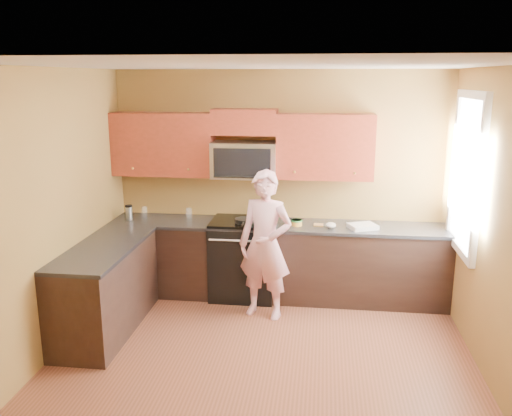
% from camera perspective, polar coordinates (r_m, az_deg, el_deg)
% --- Properties ---
extents(floor, '(4.00, 4.00, 0.00)m').
position_cam_1_polar(floor, '(5.10, 0.40, -16.85)').
color(floor, brown).
rests_on(floor, ground).
extents(ceiling, '(4.00, 4.00, 0.00)m').
position_cam_1_polar(ceiling, '(4.39, 0.47, 15.09)').
color(ceiling, white).
rests_on(ceiling, ground).
extents(wall_back, '(4.00, 0.00, 4.00)m').
position_cam_1_polar(wall_back, '(6.50, 2.53, 2.69)').
color(wall_back, olive).
rests_on(wall_back, ground).
extents(wall_front, '(4.00, 0.00, 4.00)m').
position_cam_1_polar(wall_front, '(2.72, -4.72, -13.63)').
color(wall_front, olive).
rests_on(wall_front, ground).
extents(wall_left, '(0.00, 4.00, 4.00)m').
position_cam_1_polar(wall_left, '(5.19, -22.07, -1.19)').
color(wall_left, olive).
rests_on(wall_left, ground).
extents(wall_right, '(0.00, 4.00, 4.00)m').
position_cam_1_polar(wall_right, '(4.77, 25.06, -2.74)').
color(wall_right, olive).
rests_on(wall_right, ground).
extents(cabinet_back_run, '(4.00, 0.60, 0.88)m').
position_cam_1_polar(cabinet_back_run, '(6.45, 2.22, -5.77)').
color(cabinet_back_run, black).
rests_on(cabinet_back_run, floor).
extents(cabinet_left_run, '(0.60, 1.60, 0.88)m').
position_cam_1_polar(cabinet_left_run, '(5.85, -15.81, -8.44)').
color(cabinet_left_run, black).
rests_on(cabinet_left_run, floor).
extents(countertop_back, '(4.00, 0.62, 0.04)m').
position_cam_1_polar(countertop_back, '(6.31, 2.25, -1.86)').
color(countertop_back, black).
rests_on(countertop_back, cabinet_back_run).
extents(countertop_left, '(0.62, 1.60, 0.04)m').
position_cam_1_polar(countertop_left, '(5.69, -16.02, -4.15)').
color(countertop_left, black).
rests_on(countertop_left, cabinet_left_run).
extents(stove, '(0.76, 0.65, 0.95)m').
position_cam_1_polar(stove, '(6.46, -1.35, -5.41)').
color(stove, black).
rests_on(stove, floor).
extents(microwave, '(0.76, 0.40, 0.42)m').
position_cam_1_polar(microwave, '(6.33, -1.23, 3.32)').
color(microwave, silver).
rests_on(microwave, wall_back).
extents(upper_cab_left, '(1.22, 0.33, 0.75)m').
position_cam_1_polar(upper_cab_left, '(6.58, -9.75, 3.53)').
color(upper_cab_left, maroon).
rests_on(upper_cab_left, wall_back).
extents(upper_cab_right, '(1.12, 0.33, 0.75)m').
position_cam_1_polar(upper_cab_right, '(6.30, 7.32, 3.16)').
color(upper_cab_right, maroon).
rests_on(upper_cab_right, wall_back).
extents(upper_cab_over_mw, '(0.76, 0.33, 0.30)m').
position_cam_1_polar(upper_cab_over_mw, '(6.28, -1.21, 9.22)').
color(upper_cab_over_mw, maroon).
rests_on(upper_cab_over_mw, wall_back).
extents(window, '(0.06, 1.06, 1.66)m').
position_cam_1_polar(window, '(5.83, 21.69, 3.42)').
color(window, white).
rests_on(window, wall_right).
extents(woman, '(0.68, 0.54, 1.65)m').
position_cam_1_polar(woman, '(5.82, 1.00, -3.99)').
color(woman, pink).
rests_on(woman, floor).
extents(frying_pan, '(0.24, 0.42, 0.05)m').
position_cam_1_polar(frying_pan, '(6.22, -1.20, -1.59)').
color(frying_pan, black).
rests_on(frying_pan, stove).
extents(butter_tub, '(0.13, 0.13, 0.09)m').
position_cam_1_polar(butter_tub, '(6.23, 4.38, -1.89)').
color(butter_tub, '#FFBC43').
rests_on(butter_tub, countertop_back).
extents(toast_slice, '(0.11, 0.11, 0.01)m').
position_cam_1_polar(toast_slice, '(6.25, 6.71, -1.83)').
color(toast_slice, '#B27F47').
rests_on(toast_slice, countertop_back).
extents(napkin_a, '(0.14, 0.15, 0.06)m').
position_cam_1_polar(napkin_a, '(6.24, 1.51, -1.55)').
color(napkin_a, silver).
rests_on(napkin_a, countertop_back).
extents(napkin_b, '(0.15, 0.16, 0.07)m').
position_cam_1_polar(napkin_b, '(6.17, 8.03, -1.85)').
color(napkin_b, silver).
rests_on(napkin_b, countertop_back).
extents(dish_towel, '(0.37, 0.34, 0.05)m').
position_cam_1_polar(dish_towel, '(6.21, 11.37, -1.95)').
color(dish_towel, white).
rests_on(dish_towel, countertop_back).
extents(travel_mug, '(0.09, 0.09, 0.18)m').
position_cam_1_polar(travel_mug, '(6.64, -13.42, -1.25)').
color(travel_mug, silver).
rests_on(travel_mug, countertop_back).
extents(glass_a, '(0.09, 0.09, 0.12)m').
position_cam_1_polar(glass_a, '(6.76, -11.88, -0.37)').
color(glass_a, silver).
rests_on(glass_a, countertop_back).
extents(glass_c, '(0.07, 0.07, 0.12)m').
position_cam_1_polar(glass_c, '(6.61, -7.19, -0.52)').
color(glass_c, silver).
rests_on(glass_c, countertop_back).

